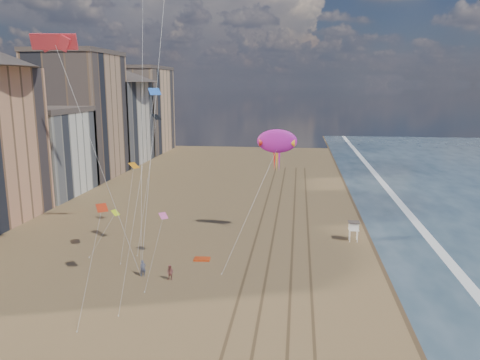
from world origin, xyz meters
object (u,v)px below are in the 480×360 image
(show_kite, at_px, (277,141))
(kite_flyer_a, at_px, (143,268))
(lifeguard_stand, at_px, (354,226))
(kite_flyer_b, at_px, (170,273))
(grounded_kite, at_px, (202,259))

(show_kite, height_order, kite_flyer_a, show_kite)
(lifeguard_stand, relative_size, kite_flyer_b, 1.60)
(lifeguard_stand, height_order, show_kite, show_kite)
(kite_flyer_a, bearing_deg, kite_flyer_b, -32.18)
(lifeguard_stand, bearing_deg, kite_flyer_b, -143.42)
(lifeguard_stand, relative_size, grounded_kite, 1.41)
(show_kite, distance_m, kite_flyer_b, 23.21)
(lifeguard_stand, distance_m, show_kite, 15.82)
(grounded_kite, relative_size, kite_flyer_b, 1.13)
(grounded_kite, distance_m, kite_flyer_b, 6.82)
(lifeguard_stand, bearing_deg, grounded_kite, -153.49)
(grounded_kite, height_order, kite_flyer_a, kite_flyer_a)
(show_kite, xyz_separation_m, kite_flyer_a, (-14.21, -15.31, -12.81))
(grounded_kite, bearing_deg, lifeguard_stand, 22.80)
(show_kite, relative_size, kite_flyer_b, 11.20)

